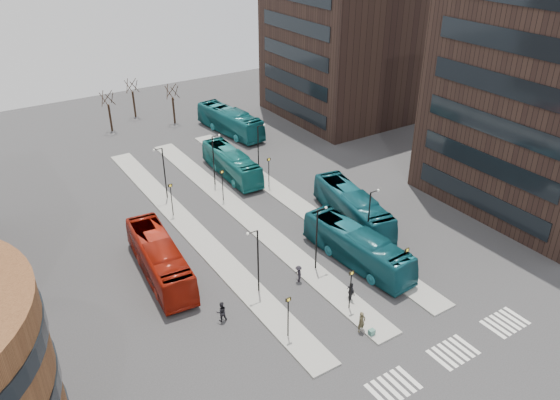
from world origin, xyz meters
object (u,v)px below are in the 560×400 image
red_bus (160,259)px  teal_bus_c (353,207)px  commuter_b (351,292)px  suitcase (372,333)px  commuter_a (221,312)px  traveller (362,322)px  commuter_c (298,274)px  teal_bus_a (357,247)px  teal_bus_d (230,121)px  teal_bus_b (231,163)px

red_bus → teal_bus_c: size_ratio=1.00×
red_bus → commuter_b: size_ratio=6.82×
suitcase → commuter_a: bearing=136.7°
red_bus → suitcase: bearing=-51.7°
teal_bus_c → traveller: 16.67m
traveller → commuter_c: traveller is taller
red_bus → teal_bus_c: 20.33m
teal_bus_a → commuter_b: (-4.02, -4.06, -0.79)m
teal_bus_d → red_bus: bearing=-135.4°
teal_bus_a → commuter_a: (-14.18, -0.39, -0.83)m
suitcase → teal_bus_b: 31.03m
teal_bus_d → commuter_a: size_ratio=7.35×
red_bus → traveller: bearing=-51.2°
suitcase → traveller: bearing=110.9°
teal_bus_c → teal_bus_a: bearing=-116.5°
red_bus → teal_bus_d: size_ratio=0.96×
teal_bus_b → red_bus: bearing=-133.9°
teal_bus_a → traveller: bearing=-131.5°
teal_bus_b → teal_bus_a: bearing=-85.6°
teal_bus_b → commuter_a: size_ratio=6.60×
teal_bus_a → teal_bus_b: bearing=88.3°
commuter_c → teal_bus_a: bearing=101.5°
teal_bus_d → commuter_b: bearing=-110.7°
red_bus → commuter_a: (1.70, -8.38, -0.85)m
suitcase → teal_bus_d: 44.67m
suitcase → commuter_a: commuter_a is taller
traveller → commuter_b: (1.69, 3.33, -0.00)m
teal_bus_d → traveller: teal_bus_d is taller
teal_bus_c → teal_bus_d: teal_bus_d is taller
commuter_b → commuter_c: 5.06m
teal_bus_a → teal_bus_b: 22.47m
teal_bus_c → commuter_a: 19.57m
red_bus → commuter_b: 16.93m
teal_bus_b → traveller: teal_bus_b is taller
teal_bus_d → commuter_a: 40.63m
traveller → teal_bus_c: bearing=53.2°
traveller → commuter_b: size_ratio=1.00×
teal_bus_a → teal_bus_d: teal_bus_d is taller
suitcase → teal_bus_c: (9.71, 14.10, 1.44)m
teal_bus_b → commuter_a: teal_bus_b is taller
commuter_a → commuter_b: bearing=172.0°
teal_bus_a → commuter_b: size_ratio=6.72×
teal_bus_a → commuter_b: teal_bus_a is taller
commuter_b → teal_bus_d: bearing=-6.8°
red_bus → commuter_b: bearing=-40.1°
red_bus → commuter_c: bearing=-32.1°
teal_bus_c → traveller: (-10.05, -13.27, -0.82)m
teal_bus_d → commuter_b: (-9.75, -39.08, -0.88)m
teal_bus_b → teal_bus_c: teal_bus_c is taller
commuter_c → commuter_a: bearing=-67.0°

